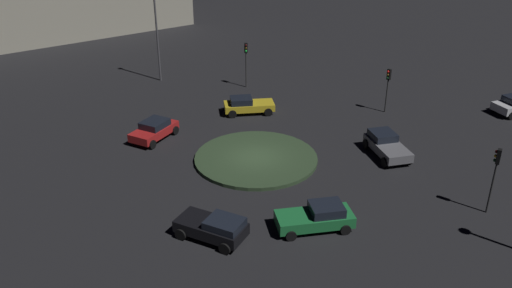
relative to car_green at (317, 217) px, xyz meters
The scene contains 12 objects.
ground_plane 8.95m from the car_green, 96.60° to the left, with size 116.14×116.14×0.00m, color black.
roundabout_island 8.94m from the car_green, 96.60° to the left, with size 8.63×8.63×0.25m, color #2D4228.
car_green is the anchor object (origin of this frame).
car_red 16.14m from the car_green, 117.61° to the left, with size 4.03×4.07×1.45m.
car_grey 10.79m from the car_green, 41.20° to the left, with size 2.19×4.16×1.47m.
car_yellow 17.27m from the car_green, 88.01° to the left, with size 4.36×2.46×1.41m.
car_black 5.78m from the car_green, behind, with size 4.02×3.92×1.42m.
traffic_light_southeast 10.54m from the car_green, ahead, with size 0.39×0.38×4.16m.
traffic_light_northeast 18.68m from the car_green, 50.24° to the left, with size 0.39×0.36×3.78m.
traffic_light_north 23.69m from the car_green, 84.75° to the left, with size 0.34×0.38×4.28m.
streetlamp_north 28.62m from the car_green, 101.17° to the left, with size 0.49×0.49×9.09m.
store_building 51.63m from the car_green, 111.01° to the left, with size 40.32×22.93×9.21m.
Camera 1 is at (-9.06, -31.90, 17.45)m, focal length 37.42 mm.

